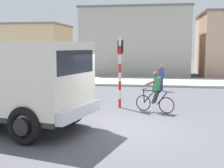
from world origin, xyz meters
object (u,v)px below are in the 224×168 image
truck_foreground (9,79)px  pedestrian_near_kerb (161,77)px  cyclist (155,92)px  car_red_near (41,81)px  traffic_light_pole (120,62)px

truck_foreground → pedestrian_near_kerb: size_ratio=3.61×
truck_foreground → cyclist: 5.86m
car_red_near → pedestrian_near_kerb: 7.30m
truck_foreground → car_red_near: (-1.57, 6.53, -0.85)m
pedestrian_near_kerb → traffic_light_pole: bearing=-109.7°
car_red_near → cyclist: bearing=-27.3°
car_red_near → truck_foreground: bearing=-76.5°
truck_foreground → traffic_light_pole: size_ratio=1.83×
cyclist → pedestrian_near_kerb: size_ratio=1.06×
car_red_near → pedestrian_near_kerb: bearing=23.0°
car_red_near → traffic_light_pole: bearing=-27.7°
truck_foreground → cyclist: bearing=33.8°
truck_foreground → cyclist: size_ratio=3.40×
truck_foreground → cyclist: (4.82, 3.23, -0.80)m
cyclist → pedestrian_near_kerb: 6.16m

